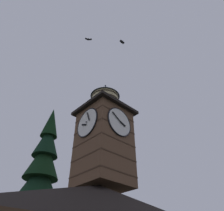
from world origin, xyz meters
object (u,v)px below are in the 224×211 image
flying_bird_high (88,39)px  flying_bird_low (122,42)px  clock_tower (104,135)px  moon (61,196)px  pine_tree_behind (36,197)px

flying_bird_high → flying_bird_low: (-1.72, 2.66, -1.43)m
clock_tower → flying_bird_high: size_ratio=16.15×
clock_tower → moon: (-16.68, -33.83, 4.32)m
pine_tree_behind → flying_bird_high: bearing=76.7°
clock_tower → pine_tree_behind: 8.72m
moon → flying_bird_low: 41.84m
moon → pine_tree_behind: bearing=55.6°
moon → flying_bird_low: bearing=64.2°
pine_tree_behind → flying_bird_high: flying_bird_high is taller
pine_tree_behind → flying_bird_high: size_ratio=28.48×
pine_tree_behind → moon: bearing=-124.4°
flying_bird_low → clock_tower: bearing=-111.2°
moon → flying_bird_low: flying_bird_low is taller
moon → flying_bird_low: size_ratio=4.52×
pine_tree_behind → flying_bird_high: 15.19m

